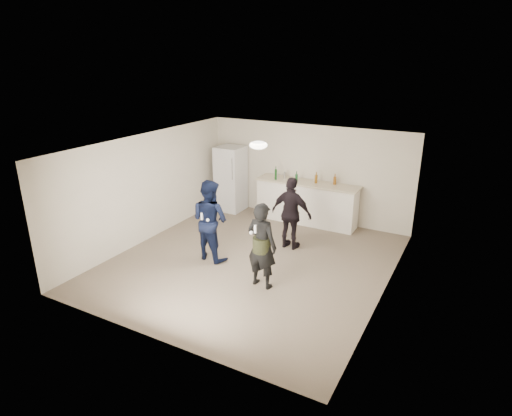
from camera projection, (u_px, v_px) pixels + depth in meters
The scene contains 21 objects.
floor at pixel (252, 262), 9.08m from camera, with size 6.00×6.00×0.00m, color #6B5B4C.
ceiling at pixel (251, 145), 8.24m from camera, with size 6.00×6.00×0.00m, color silver.
wall_back at pixel (307, 173), 11.14m from camera, with size 6.00×6.00×0.00m, color beige.
wall_front at pixel (151, 267), 6.18m from camera, with size 6.00×6.00×0.00m, color beige.
wall_left at pixel (148, 187), 9.89m from camera, with size 6.00×6.00×0.00m, color beige.
wall_right at pixel (389, 231), 7.43m from camera, with size 6.00×6.00×0.00m, color beige.
counter at pixel (306, 203), 11.05m from camera, with size 2.60×0.56×1.05m, color white.
counter_top at pixel (307, 183), 10.87m from camera, with size 2.68×0.64×0.04m, color beige.
fridge at pixel (231, 179), 11.87m from camera, with size 0.70×0.70×1.80m, color white.
fridge_handle at pixel (232, 169), 11.30m from camera, with size 0.02×0.02×0.60m, color #BAB9BE.
ceiling_dome at pixel (258, 145), 8.50m from camera, with size 0.36×0.36×0.16m, color white.
shaker at pixel (285, 175), 11.19m from camera, with size 0.08×0.08×0.17m, color #BCBCC1.
man at pixel (210, 220), 8.98m from camera, with size 0.85×0.66×1.74m, color #0F1A42.
woman at pixel (262, 245), 7.88m from camera, with size 0.61×0.40×1.66m, color black.
camo_shorts at pixel (262, 245), 7.87m from camera, with size 0.34×0.34×0.28m, color #2E3518.
spectator at pixel (291, 214), 9.48m from camera, with size 0.97×0.40×1.65m, color black.
remote_man at pixel (202, 216), 8.69m from camera, with size 0.04×0.04×0.15m, color white.
nunchuk_man at pixel (208, 220), 8.68m from camera, with size 0.07×0.07×0.07m, color white.
remote_woman at pixel (255, 229), 7.53m from camera, with size 0.04×0.04×0.15m, color white.
nunchuk_woman at pixel (251, 233), 7.63m from camera, with size 0.07×0.07×0.07m, color white.
bottle_cluster at pixel (302, 178), 10.86m from camera, with size 1.56×0.38×0.27m.
Camera 1 is at (3.97, -7.13, 4.14)m, focal length 30.00 mm.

